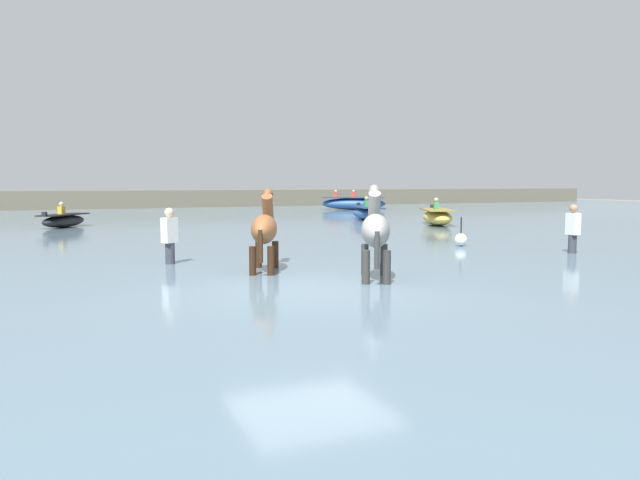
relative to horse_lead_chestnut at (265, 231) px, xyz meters
The scene contains 12 objects.
ground_plane 2.57m from the horse_lead_chestnut, 88.89° to the right, with size 120.00×120.00×0.00m, color #756B56.
water_surface 7.80m from the horse_lead_chestnut, 89.67° to the left, with size 90.00×90.00×0.42m, color slate.
horse_lead_chestnut is the anchor object (origin of this frame).
horse_trailing_grey 2.32m from the horse_lead_chestnut, 48.38° to the right, with size 1.18×1.89×2.13m.
boat_distant_east 27.30m from the horse_lead_chestnut, 59.99° to the left, with size 4.24×3.18×1.26m.
boat_mid_channel 14.72m from the horse_lead_chestnut, 104.05° to the left, with size 2.08×2.50×0.99m.
boat_near_starboard 16.86m from the horse_lead_chestnut, 55.62° to the left, with size 1.74×3.37×1.09m.
boat_far_inshore 14.31m from the horse_lead_chestnut, 42.37° to the left, with size 2.30×3.26×1.12m.
person_spectator_far 7.95m from the horse_lead_chestnut, ahead, with size 0.21×0.33×1.63m.
person_onlooker_right 2.39m from the horse_lead_chestnut, 131.01° to the left, with size 0.38×0.34×1.63m.
channel_buoy 6.89m from the horse_lead_chestnut, 20.34° to the left, with size 0.35×0.35×0.80m.
far_shoreline 31.95m from the horse_lead_chestnut, 89.92° to the left, with size 80.00×2.40×1.62m, color #605B4C.
Camera 1 is at (-3.75, -9.16, 2.17)m, focal length 34.20 mm.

